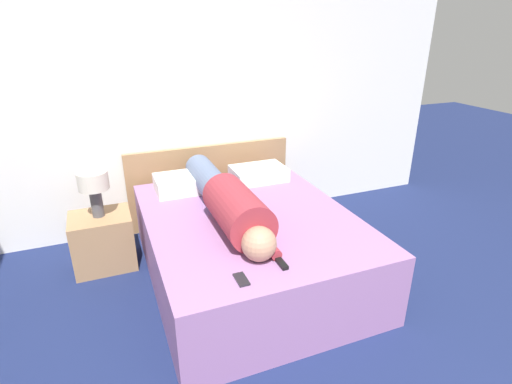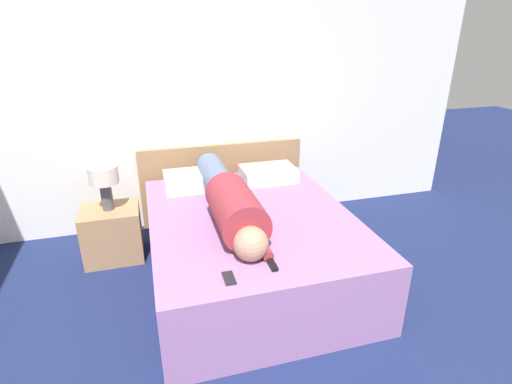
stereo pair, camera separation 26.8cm
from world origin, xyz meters
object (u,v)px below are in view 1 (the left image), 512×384
Objects in this scene: bed at (249,246)px; nightstand at (103,241)px; pillow_second at (259,173)px; tv_remote at (281,262)px; pillow_near_headboard at (186,183)px; table_lamp at (94,185)px; person_lying at (228,201)px; cell_phone at (241,279)px.

nightstand is (-1.08, 0.60, -0.04)m from bed.
tv_remote is at bearing -106.76° from pillow_second.
tv_remote is (0.28, -1.38, -0.06)m from pillow_near_headboard.
table_lamp is 1.09m from person_lying.
table_lamp reaches higher than pillow_second.
pillow_near_headboard is 0.69m from pillow_second.
pillow_near_headboard is 1.05× the size of pillow_second.
table_lamp is at bearing 147.35° from person_lying.
table_lamp is at bearing -173.83° from pillow_near_headboard.
tv_remote is 0.29m from cell_phone.
table_lamp reaches higher than tv_remote.
bed is 3.96× the size of nightstand.
table_lamp is at bearing 128.00° from tv_remote.
nightstand is 1.18m from person_lying.
tv_remote is at bearing -78.69° from pillow_near_headboard.
pillow_second is at bearing 64.38° from cell_phone.
cell_phone is at bearing -90.15° from pillow_near_headboard.
person_lying reaches higher than pillow_near_headboard.
pillow_near_headboard is at bearing 116.48° from bed.
person_lying reaches higher than tv_remote.
person_lying reaches higher than nightstand.
pillow_second is (0.52, 0.67, -0.08)m from person_lying.
person_lying reaches higher than bed.
tv_remote reaches higher than nightstand.
nightstand is 0.84m from pillow_near_headboard.
pillow_near_headboard is (-0.17, 0.67, -0.07)m from person_lying.
table_lamp is (-1.08, 0.60, 0.46)m from bed.
cell_phone is (-0.00, -1.45, -0.06)m from pillow_near_headboard.
tv_remote reaches higher than bed.
bed is 5.00× the size of table_lamp.
table_lamp is 0.73× the size of pillow_near_headboard.
nightstand is at bearing 128.00° from tv_remote.
person_lying is 0.82m from cell_phone.
bed is at bearing 66.12° from cell_phone.
cell_phone is at bearing -113.88° from bed.
table_lamp is at bearing -176.80° from pillow_second.
pillow_second reaches higher than nightstand.
pillow_near_headboard is 1.41m from tv_remote.
pillow_near_headboard reaches higher than bed.
table_lamp is 1.44m from pillow_second.
pillow_second reaches higher than tv_remote.
person_lying is 0.69m from pillow_near_headboard.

